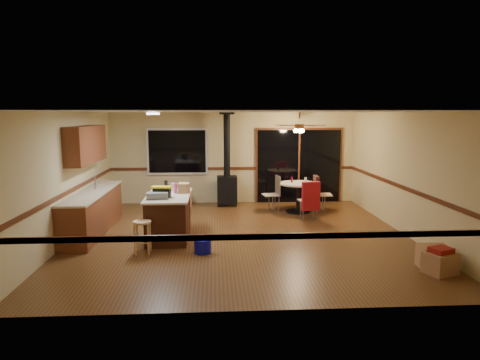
{
  "coord_description": "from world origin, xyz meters",
  "views": [
    {
      "loc": [
        -0.54,
        -8.75,
        2.55
      ],
      "look_at": [
        0.0,
        0.3,
        1.15
      ],
      "focal_mm": 32.0,
      "sensor_mm": 36.0,
      "label": 1
    }
  ],
  "objects": [
    {
      "name": "toolbox_grey",
      "position": [
        -1.67,
        -0.42,
        0.96
      ],
      "size": [
        0.43,
        0.26,
        0.13
      ],
      "primitive_type": "cube",
      "rotation": [
        0.0,
        0.0,
        0.08
      ],
      "color": "slate",
      "rests_on": "kitchen_island"
    },
    {
      "name": "kitchen_island",
      "position": [
        -1.5,
        0.0,
        0.45
      ],
      "size": [
        0.88,
        1.68,
        0.9
      ],
      "color": "#39180E",
      "rests_on": "ground"
    },
    {
      "name": "blue_bucket",
      "position": [
        -0.78,
        -1.08,
        0.13
      ],
      "size": [
        0.39,
        0.39,
        0.26
      ],
      "primitive_type": "cylinder",
      "rotation": [
        0.0,
        0.0,
        -0.29
      ],
      "color": "#0C0DAD",
      "rests_on": "floor"
    },
    {
      "name": "chair_near",
      "position": [
        1.76,
        1.23,
        0.6
      ],
      "size": [
        0.49,
        0.52,
        0.7
      ],
      "color": "#C3B291",
      "rests_on": "ground"
    },
    {
      "name": "box_small_red",
      "position": [
        3.08,
        -2.35,
        0.39
      ],
      "size": [
        0.39,
        0.36,
        0.09
      ],
      "primitive_type": "cube",
      "rotation": [
        0.0,
        0.0,
        0.37
      ],
      "color": "maroon",
      "rests_on": "box_corner_a"
    },
    {
      "name": "wall_left",
      "position": [
        -3.5,
        0.0,
        1.3
      ],
      "size": [
        0.0,
        7.0,
        7.0
      ],
      "primitive_type": "plane",
      "rotation": [
        1.57,
        0.0,
        1.57
      ],
      "color": "tan",
      "rests_on": "ground"
    },
    {
      "name": "toolbox_yellow_lid",
      "position": [
        -1.6,
        -0.25,
        1.11
      ],
      "size": [
        0.42,
        0.25,
        0.03
      ],
      "primitive_type": "cube",
      "rotation": [
        0.0,
        0.0,
        -0.1
      ],
      "color": "gold",
      "rests_on": "toolbox_black"
    },
    {
      "name": "bottle_dark",
      "position": [
        -1.58,
        0.27,
        1.03
      ],
      "size": [
        0.08,
        0.08,
        0.26
      ],
      "primitive_type": "cylinder",
      "rotation": [
        0.0,
        0.0,
        0.06
      ],
      "color": "black",
      "rests_on": "kitchen_island"
    },
    {
      "name": "countertop",
      "position": [
        -3.2,
        0.5,
        0.88
      ],
      "size": [
        0.64,
        3.04,
        0.04
      ],
      "primitive_type": "cube",
      "color": "beige",
      "rests_on": "lower_cabinets"
    },
    {
      "name": "chair_rail",
      "position": [
        0.0,
        0.0,
        1.0
      ],
      "size": [
        7.0,
        7.0,
        0.08
      ],
      "primitive_type": null,
      "color": "#4F2613",
      "rests_on": "ground"
    },
    {
      "name": "ceiling_fan",
      "position": [
        1.63,
        2.11,
        2.21
      ],
      "size": [
        0.24,
        0.24,
        0.55
      ],
      "color": "brown",
      "rests_on": "ceiling"
    },
    {
      "name": "box_corner_b",
      "position": [
        3.1,
        -2.11,
        0.19
      ],
      "size": [
        0.49,
        0.43,
        0.38
      ],
      "primitive_type": "cube",
      "rotation": [
        0.0,
        0.0,
        -0.05
      ],
      "color": "#A16E47",
      "rests_on": "floor"
    },
    {
      "name": "box_under_window",
      "position": [
        -1.52,
        3.1,
        0.22
      ],
      "size": [
        0.66,
        0.59,
        0.43
      ],
      "primitive_type": "cube",
      "rotation": [
        0.0,
        0.0,
        0.36
      ],
      "color": "#A16E47",
      "rests_on": "floor"
    },
    {
      "name": "bar_stool",
      "position": [
        -1.88,
        -1.03,
        0.3
      ],
      "size": [
        0.37,
        0.37,
        0.61
      ],
      "primitive_type": "cylinder",
      "rotation": [
        0.0,
        0.0,
        -0.11
      ],
      "color": "tan",
      "rests_on": "floor"
    },
    {
      "name": "wall_front",
      "position": [
        0.0,
        -3.5,
        1.3
      ],
      "size": [
        7.0,
        0.0,
        7.0
      ],
      "primitive_type": "plane",
      "rotation": [
        -1.57,
        0.0,
        0.0
      ],
      "color": "tan",
      "rests_on": "ground"
    },
    {
      "name": "upper_cabinets",
      "position": [
        -3.33,
        0.7,
        1.9
      ],
      "size": [
        0.35,
        2.0,
        0.8
      ],
      "primitive_type": "cube",
      "color": "brown",
      "rests_on": "ground"
    },
    {
      "name": "dining_table",
      "position": [
        1.63,
        2.11,
        0.53
      ],
      "size": [
        0.99,
        0.99,
        0.78
      ],
      "color": "black",
      "rests_on": "ground"
    },
    {
      "name": "wall_right",
      "position": [
        3.5,
        0.0,
        1.3
      ],
      "size": [
        0.0,
        7.0,
        7.0
      ],
      "primitive_type": "plane",
      "rotation": [
        1.57,
        0.0,
        -1.57
      ],
      "color": "tan",
      "rests_on": "ground"
    },
    {
      "name": "bottle_pink",
      "position": [
        -1.37,
        0.17,
        1.01
      ],
      "size": [
        0.08,
        0.08,
        0.21
      ],
      "primitive_type": "cylinder",
      "rotation": [
        0.0,
        0.0,
        0.21
      ],
      "color": "#D84C8C",
      "rests_on": "kitchen_island"
    },
    {
      "name": "lower_cabinets",
      "position": [
        -3.2,
        0.5,
        0.43
      ],
      "size": [
        0.6,
        3.0,
        0.86
      ],
      "primitive_type": "cube",
      "color": "brown",
      "rests_on": "ground"
    },
    {
      "name": "fluorescent_strip",
      "position": [
        -1.8,
        0.3,
        2.56
      ],
      "size": [
        0.1,
        1.2,
        0.04
      ],
      "primitive_type": "cube",
      "color": "white",
      "rests_on": "ceiling"
    },
    {
      "name": "sliding_door",
      "position": [
        1.9,
        3.45,
        1.05
      ],
      "size": [
        2.52,
        0.1,
        2.1
      ],
      "primitive_type": "cube",
      "color": "black",
      "rests_on": "ground"
    },
    {
      "name": "chair_left",
      "position": [
        1.03,
        2.23,
        0.59
      ],
      "size": [
        0.46,
        0.46,
        0.51
      ],
      "color": "#C3B291",
      "rests_on": "ground"
    },
    {
      "name": "floor",
      "position": [
        0.0,
        0.0,
        0.0
      ],
      "size": [
        7.0,
        7.0,
        0.0
      ],
      "primitive_type": "plane",
      "color": "#583418",
      "rests_on": "ground"
    },
    {
      "name": "glass_red",
      "position": [
        1.48,
        2.21,
        0.85
      ],
      "size": [
        0.07,
        0.07,
        0.15
      ],
      "primitive_type": "cylinder",
      "rotation": [
        0.0,
        0.0,
        0.21
      ],
      "color": "#590C14",
      "rests_on": "dining_table"
    },
    {
      "name": "window",
      "position": [
        -1.6,
        3.45,
        1.5
      ],
      "size": [
        1.72,
        0.1,
        1.32
      ],
      "primitive_type": "cube",
      "color": "black",
      "rests_on": "ground"
    },
    {
      "name": "ceiling",
      "position": [
        0.0,
        0.0,
        2.6
      ],
      "size": [
        7.0,
        7.0,
        0.0
      ],
      "primitive_type": "plane",
      "rotation": [
        3.14,
        0.0,
        0.0
      ],
      "color": "silver",
      "rests_on": "ground"
    },
    {
      "name": "wood_stove",
      "position": [
        -0.2,
        3.05,
        0.73
      ],
      "size": [
        0.55,
        0.5,
        2.52
      ],
      "color": "black",
      "rests_on": "ground"
    },
    {
      "name": "wall_back",
      "position": [
        0.0,
        3.5,
        1.3
      ],
      "size": [
        7.0,
        0.0,
        7.0
      ],
      "primitive_type": "plane",
      "rotation": [
        1.57,
        0.0,
        0.0
      ],
      "color": "tan",
      "rests_on": "ground"
    },
    {
      "name": "toolbox_black",
      "position": [
        -1.6,
        -0.25,
        0.99
      ],
      "size": [
        0.36,
        0.21,
        0.19
      ],
      "primitive_type": "cube",
      "rotation": [
        0.0,
        0.0,
        -0.1
      ],
      "color": "black",
      "rests_on": "kitchen_island"
    },
    {
      "name": "bottle_white",
      "position": [
        -1.45,
        0.36,
        1.0
      ],
      "size": [
        0.09,
        0.09,
        0.19
      ],
      "primitive_type": "cylinder",
      "rotation": [
        0.0,
        0.0,
        0.43
      ],
      "color": "white",
      "rests_on": "kitchen_island"
    },
    {
      "name": "box_corner_a",
      "position": [
        3.08,
        -2.35,
        0.17
      ],
      "size": [
        0.57,
        0.52,
        0.35
      ],
      "primitive_type": "cube",
      "rotation": [
        0.0,
        0.0,
        0.37
      ],
      "color": "#A16E47",
      "rests_on": "floor"
    },
    {
      "name": "glass_cream",
      "position": [
        1.81,
        2.06,
        0.86
      ],
      "size": [
        0.08,
        0.08,
        0.15
      ],
      "primitive_type": "cylinder",
      "rotation": [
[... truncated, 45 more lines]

